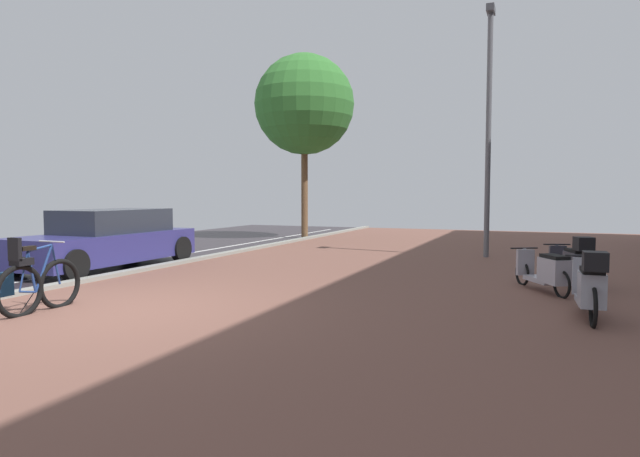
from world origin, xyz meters
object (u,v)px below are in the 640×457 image
object	(u,v)px
bicycle_foreground	(35,284)
scooter_mid	(547,271)
scooter_near	(590,287)
scooter_far	(573,262)
parked_car_near	(108,240)
street_tree	(304,105)
lamp_post	(489,121)

from	to	relation	value
bicycle_foreground	scooter_mid	world-z (taller)	bicycle_foreground
scooter_near	scooter_mid	distance (m)	2.02
scooter_far	parked_car_near	size ratio (longest dim) A/B	0.37
bicycle_foreground	scooter_near	distance (m)	7.67
bicycle_foreground	scooter_near	size ratio (longest dim) A/B	0.84
scooter_far	parked_car_near	distance (m)	9.78
scooter_mid	street_tree	size ratio (longest dim) A/B	0.22
parked_car_near	street_tree	distance (m)	10.27
parked_car_near	street_tree	world-z (taller)	street_tree
lamp_post	parked_car_near	bearing A→B (deg)	-145.23
scooter_near	street_tree	xyz separation A→B (m)	(-8.91, 10.84, 4.58)
bicycle_foreground	lamp_post	size ratio (longest dim) A/B	0.22
scooter_near	street_tree	bearing A→B (deg)	129.42
bicycle_foreground	street_tree	bearing A→B (deg)	97.02
bicycle_foreground	parked_car_near	xyz separation A→B (m)	(-2.46, 4.00, 0.23)
scooter_near	street_tree	distance (m)	14.76
lamp_post	street_tree	size ratio (longest dim) A/B	0.95
bicycle_foreground	lamp_post	bearing A→B (deg)	60.43
bicycle_foreground	scooter_far	world-z (taller)	bicycle_foreground
scooter_near	scooter_mid	xyz separation A→B (m)	(-0.51, 1.96, -0.08)
scooter_mid	lamp_post	xyz separation A→B (m)	(-1.43, 5.05, 3.24)
scooter_mid	scooter_far	world-z (taller)	scooter_far
lamp_post	scooter_far	bearing A→B (deg)	-65.39
lamp_post	street_tree	distance (m)	8.08
scooter_far	street_tree	world-z (taller)	street_tree
scooter_far	parked_car_near	world-z (taller)	parked_car_near
street_tree	scooter_mid	bearing A→B (deg)	-46.58
bicycle_foreground	scooter_mid	distance (m)	8.06
scooter_mid	lamp_post	size ratio (longest dim) A/B	0.24
scooter_near	scooter_far	size ratio (longest dim) A/B	1.06
street_tree	bicycle_foreground	bearing A→B (deg)	-82.98
scooter_mid	street_tree	xyz separation A→B (m)	(-8.40, 8.88, 4.66)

